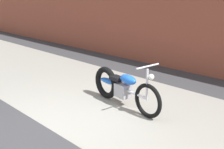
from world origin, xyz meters
The scene contains 3 objects.
ground_plane centered at (0.00, 0.00, 0.00)m, with size 80.00×80.00×0.00m, color #38383A.
sidewalk_slab centered at (0.00, 1.75, 0.00)m, with size 36.00×3.50×0.01m, color gray.
motorcycle_blue centered at (0.02, 1.69, 0.40)m, with size 2.00×0.60×1.03m.
Camera 1 is at (3.72, -2.30, 2.32)m, focal length 43.77 mm.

